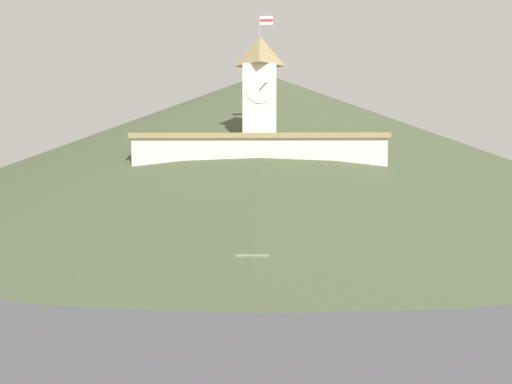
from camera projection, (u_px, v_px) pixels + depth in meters
The scene contains 12 objects.
ground_plane at pixel (253, 284), 38.38m from camera, with size 160.00×160.00×0.00m, color #4C4C51.
civic_building at pixel (260, 182), 61.45m from camera, with size 29.19×12.11×26.97m.
banner_fence at pixel (258, 237), 53.25m from camera, with size 27.46×0.12×2.60m.
hillside_backdrop at pixel (264, 142), 97.97m from camera, with size 135.98×135.98×26.44m, color #424C33.
street_lamp_right at pixel (162, 214), 54.33m from camera, with size 1.26×0.36×5.07m.
street_lamp_far_left at pixel (254, 214), 54.02m from camera, with size 1.26×0.36×5.16m.
street_lamp_left at pixel (358, 217), 53.70m from camera, with size 1.26×0.36×4.68m.
car_blue_van at pixel (309, 248), 48.79m from camera, with size 5.26×2.75×2.10m.
car_yellow_coupe at pixel (375, 260), 44.68m from camera, with size 4.38×2.51×1.35m.
car_gray_pickup at pixel (300, 277), 37.17m from camera, with size 5.42×2.64×1.75m.
car_red_sedan at pixel (168, 261), 43.94m from camera, with size 4.51×2.37×1.45m.
pedestrian at pixel (273, 243), 51.58m from camera, with size 0.52×0.52×1.72m.
Camera 1 is at (1.39, -37.83, 9.51)m, focal length 35.00 mm.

